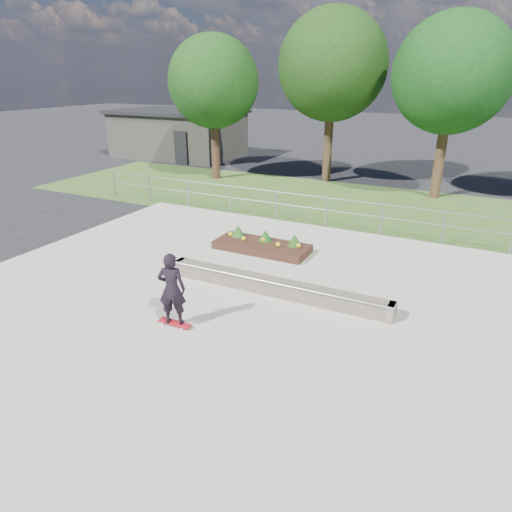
# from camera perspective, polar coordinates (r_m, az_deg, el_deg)

# --- Properties ---
(ground) EXTENTS (120.00, 120.00, 0.00)m
(ground) POSITION_cam_1_polar(r_m,az_deg,el_deg) (10.62, -4.66, -8.05)
(ground) COLOR black
(ground) RESTS_ON ground
(grass_verge) EXTENTS (30.00, 8.00, 0.02)m
(grass_verge) POSITION_cam_1_polar(r_m,az_deg,el_deg) (20.13, 11.83, 6.25)
(grass_verge) COLOR #365321
(grass_verge) RESTS_ON ground
(concrete_slab) EXTENTS (15.00, 15.00, 0.06)m
(concrete_slab) POSITION_cam_1_polar(r_m,az_deg,el_deg) (10.60, -4.67, -7.91)
(concrete_slab) COLOR #A9A296
(concrete_slab) RESTS_ON ground
(fence) EXTENTS (20.06, 0.06, 1.20)m
(fence) POSITION_cam_1_polar(r_m,az_deg,el_deg) (16.69, 8.75, 5.95)
(fence) COLOR #9A9DA2
(fence) RESTS_ON ground
(building) EXTENTS (8.40, 5.40, 3.00)m
(building) POSITION_cam_1_polar(r_m,az_deg,el_deg) (32.19, -9.69, 14.90)
(building) COLOR #302E2A
(building) RESTS_ON ground
(tree_far_left) EXTENTS (4.55, 4.55, 7.15)m
(tree_far_left) POSITION_cam_1_polar(r_m,az_deg,el_deg) (24.47, -5.36, 20.82)
(tree_far_left) COLOR #331D14
(tree_far_left) RESTS_ON ground
(tree_mid_left) EXTENTS (5.25, 5.25, 8.25)m
(tree_mid_left) POSITION_cam_1_polar(r_m,az_deg,el_deg) (23.97, 9.54, 22.41)
(tree_mid_left) COLOR #322114
(tree_mid_left) RESTS_ON ground
(tree_mid_right) EXTENTS (4.90, 4.90, 7.70)m
(tree_mid_right) POSITION_cam_1_polar(r_m,az_deg,el_deg) (21.88, 23.32, 20.13)
(tree_mid_right) COLOR #382416
(tree_mid_right) RESTS_ON ground
(grind_ledge) EXTENTS (6.00, 0.44, 0.43)m
(grind_ledge) POSITION_cam_1_polar(r_m,az_deg,el_deg) (11.56, 2.32, -3.87)
(grind_ledge) COLOR brown
(grind_ledge) RESTS_ON concrete_slab
(planter_bed) EXTENTS (3.00, 1.20, 0.61)m
(planter_bed) POSITION_cam_1_polar(r_m,az_deg,el_deg) (14.43, 0.82, 1.46)
(planter_bed) COLOR black
(planter_bed) RESTS_ON concrete_slab
(skateboarder) EXTENTS (0.80, 0.58, 1.73)m
(skateboarder) POSITION_cam_1_polar(r_m,az_deg,el_deg) (10.01, -10.48, -4.11)
(skateboarder) COLOR white
(skateboarder) RESTS_ON concrete_slab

